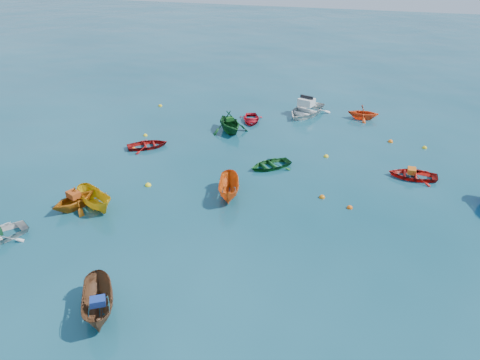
# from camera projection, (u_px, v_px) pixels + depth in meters

# --- Properties ---
(ground) EXTENTS (160.00, 160.00, 0.00)m
(ground) POSITION_uv_depth(u_px,v_px,m) (213.00, 231.00, 23.88)
(ground) COLOR #0A3A49
(ground) RESTS_ON ground
(sampan_brown_mid) EXTENTS (2.70, 3.42, 1.26)m
(sampan_brown_mid) POSITION_uv_depth(u_px,v_px,m) (101.00, 313.00, 18.74)
(sampan_brown_mid) COLOR brown
(sampan_brown_mid) RESTS_ON ground
(dinghy_orange_w) EXTENTS (3.07, 3.24, 1.35)m
(dinghy_orange_w) POSITION_uv_depth(u_px,v_px,m) (75.00, 208.00, 25.86)
(dinghy_orange_w) COLOR #C06612
(dinghy_orange_w) RESTS_ON ground
(sampan_yellow_mid) EXTENTS (3.21, 2.58, 1.18)m
(sampan_yellow_mid) POSITION_uv_depth(u_px,v_px,m) (96.00, 208.00, 25.92)
(sampan_yellow_mid) COLOR gold
(sampan_yellow_mid) RESTS_ON ground
(dinghy_green_e) EXTENTS (3.42, 3.37, 0.58)m
(dinghy_green_e) POSITION_uv_depth(u_px,v_px,m) (270.00, 167.00, 30.33)
(dinghy_green_e) COLOR #12501B
(dinghy_green_e) RESTS_ON ground
(dinghy_red_nw) EXTENTS (3.48, 3.28, 0.59)m
(dinghy_red_nw) POSITION_uv_depth(u_px,v_px,m) (148.00, 147.00, 33.12)
(dinghy_red_nw) COLOR #9D0E0D
(dinghy_red_nw) RESTS_ON ground
(sampan_orange_n) EXTENTS (1.94, 3.34, 1.21)m
(sampan_orange_n) POSITION_uv_depth(u_px,v_px,m) (229.00, 196.00, 27.04)
(sampan_orange_n) COLOR #DD5B14
(sampan_orange_n) RESTS_ON ground
(dinghy_green_n) EXTENTS (4.18, 4.25, 1.70)m
(dinghy_green_n) POSITION_uv_depth(u_px,v_px,m) (230.00, 132.00, 35.73)
(dinghy_green_n) COLOR #10461A
(dinghy_green_n) RESTS_ON ground
(dinghy_red_ne) EXTENTS (2.92, 2.09, 0.60)m
(dinghy_red_ne) POSITION_uv_depth(u_px,v_px,m) (412.00, 177.00, 29.08)
(dinghy_red_ne) COLOR #B6150F
(dinghy_red_ne) RESTS_ON ground
(dinghy_red_far) EXTENTS (2.57, 3.09, 0.55)m
(dinghy_red_far) POSITION_uv_depth(u_px,v_px,m) (251.00, 121.00, 37.66)
(dinghy_red_far) COLOR #B50F1B
(dinghy_red_far) RESTS_ON ground
(dinghy_orange_far) EXTENTS (2.48, 2.15, 1.28)m
(dinghy_orange_far) POSITION_uv_depth(u_px,v_px,m) (362.00, 119.00, 38.14)
(dinghy_orange_far) COLOR #F14B16
(dinghy_orange_far) RESTS_ON ground
(motorboat_white) EXTENTS (4.48, 5.26, 1.52)m
(motorboat_white) POSITION_uv_depth(u_px,v_px,m) (306.00, 114.00, 39.09)
(motorboat_white) COLOR silver
(motorboat_white) RESTS_ON ground
(tarp_blue_a) EXTENTS (0.73, 0.68, 0.29)m
(tarp_blue_a) POSITION_uv_depth(u_px,v_px,m) (98.00, 301.00, 18.25)
(tarp_blue_a) COLOR navy
(tarp_blue_a) RESTS_ON sampan_brown_mid
(tarp_orange_a) EXTENTS (0.87, 0.78, 0.34)m
(tarp_orange_a) POSITION_uv_depth(u_px,v_px,m) (73.00, 195.00, 25.50)
(tarp_orange_a) COLOR #B34212
(tarp_orange_a) RESTS_ON dinghy_orange_w
(tarp_green_b) EXTENTS (0.72, 0.70, 0.28)m
(tarp_green_b) POSITION_uv_depth(u_px,v_px,m) (229.00, 119.00, 35.35)
(tarp_green_b) COLOR #134D16
(tarp_green_b) RESTS_ON dinghy_green_n
(tarp_orange_b) EXTENTS (0.49, 0.64, 0.31)m
(tarp_orange_b) POSITION_uv_depth(u_px,v_px,m) (412.00, 171.00, 28.89)
(tarp_orange_b) COLOR #D46015
(tarp_orange_b) RESTS_ON dinghy_red_ne
(buoy_ye_a) EXTENTS (0.38, 0.38, 0.38)m
(buoy_ye_a) POSITION_uv_depth(u_px,v_px,m) (148.00, 186.00, 28.15)
(buoy_ye_a) COLOR yellow
(buoy_ye_a) RESTS_ON ground
(buoy_or_b) EXTENTS (0.33, 0.33, 0.33)m
(buoy_or_b) POSITION_uv_depth(u_px,v_px,m) (350.00, 208.00, 25.87)
(buoy_or_b) COLOR #E5590C
(buoy_or_b) RESTS_ON ground
(buoy_ye_b) EXTENTS (0.31, 0.31, 0.31)m
(buoy_ye_b) POSITION_uv_depth(u_px,v_px,m) (145.00, 136.00, 35.01)
(buoy_ye_b) COLOR yellow
(buoy_ye_b) RESTS_ON ground
(buoy_or_c) EXTENTS (0.30, 0.30, 0.30)m
(buoy_or_c) POSITION_uv_depth(u_px,v_px,m) (134.00, 149.00, 32.87)
(buoy_or_c) COLOR orange
(buoy_or_c) RESTS_ON ground
(buoy_ye_c) EXTENTS (0.33, 0.33, 0.33)m
(buoy_ye_c) POSITION_uv_depth(u_px,v_px,m) (326.00, 157.00, 31.75)
(buoy_ye_c) COLOR yellow
(buoy_ye_c) RESTS_ON ground
(buoy_or_d) EXTENTS (0.35, 0.35, 0.35)m
(buoy_or_d) POSITION_uv_depth(u_px,v_px,m) (322.00, 198.00, 26.88)
(buoy_or_d) COLOR orange
(buoy_or_d) RESTS_ON ground
(buoy_ye_d) EXTENTS (0.35, 0.35, 0.35)m
(buoy_ye_d) POSITION_uv_depth(u_px,v_px,m) (160.00, 106.00, 40.91)
(buoy_ye_d) COLOR yellow
(buoy_ye_d) RESTS_ON ground
(buoy_or_e) EXTENTS (0.37, 0.37, 0.37)m
(buoy_or_e) POSITION_uv_depth(u_px,v_px,m) (390.00, 142.00, 33.97)
(buoy_or_e) COLOR orange
(buoy_or_e) RESTS_ON ground
(buoy_ye_e) EXTENTS (0.34, 0.34, 0.34)m
(buoy_ye_e) POSITION_uv_depth(u_px,v_px,m) (424.00, 148.00, 33.01)
(buoy_ye_e) COLOR gold
(buoy_ye_e) RESTS_ON ground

